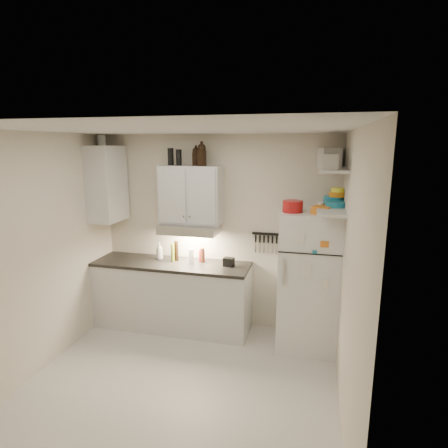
# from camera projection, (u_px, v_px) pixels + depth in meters

# --- Properties ---
(floor) EXTENTS (3.20, 3.00, 0.02)m
(floor) POSITION_uv_depth(u_px,v_px,m) (180.00, 385.00, 3.92)
(floor) COLOR beige
(floor) RESTS_ON ground
(ceiling) EXTENTS (3.20, 3.00, 0.02)m
(ceiling) POSITION_uv_depth(u_px,v_px,m) (173.00, 128.00, 3.38)
(ceiling) COLOR silver
(ceiling) RESTS_ON ground
(back_wall) EXTENTS (3.20, 0.02, 2.60)m
(back_wall) POSITION_uv_depth(u_px,v_px,m) (217.00, 232.00, 5.08)
(back_wall) COLOR beige
(back_wall) RESTS_ON ground
(left_wall) EXTENTS (0.02, 3.00, 2.60)m
(left_wall) POSITION_uv_depth(u_px,v_px,m) (36.00, 255.00, 4.02)
(left_wall) COLOR beige
(left_wall) RESTS_ON ground
(right_wall) EXTENTS (0.02, 3.00, 2.60)m
(right_wall) POSITION_uv_depth(u_px,v_px,m) (350.00, 280.00, 3.27)
(right_wall) COLOR beige
(right_wall) RESTS_ON ground
(base_cabinet) EXTENTS (2.10, 0.60, 0.88)m
(base_cabinet) POSITION_uv_depth(u_px,v_px,m) (172.00, 296.00, 5.09)
(base_cabinet) COLOR silver
(base_cabinet) RESTS_ON floor
(countertop) EXTENTS (2.10, 0.62, 0.04)m
(countertop) POSITION_uv_depth(u_px,v_px,m) (171.00, 264.00, 5.00)
(countertop) COLOR black
(countertop) RESTS_ON base_cabinet
(upper_cabinet) EXTENTS (0.80, 0.33, 0.75)m
(upper_cabinet) POSITION_uv_depth(u_px,v_px,m) (191.00, 195.00, 4.88)
(upper_cabinet) COLOR silver
(upper_cabinet) RESTS_ON back_wall
(side_cabinet) EXTENTS (0.33, 0.55, 1.00)m
(side_cabinet) POSITION_uv_depth(u_px,v_px,m) (107.00, 184.00, 4.99)
(side_cabinet) COLOR silver
(side_cabinet) RESTS_ON left_wall
(range_hood) EXTENTS (0.76, 0.46, 0.12)m
(range_hood) POSITION_uv_depth(u_px,v_px,m) (190.00, 228.00, 4.90)
(range_hood) COLOR silver
(range_hood) RESTS_ON back_wall
(fridge) EXTENTS (0.70, 0.68, 1.70)m
(fridge) POSITION_uv_depth(u_px,v_px,m) (309.00, 280.00, 4.55)
(fridge) COLOR white
(fridge) RESTS_ON floor
(shelf_hi) EXTENTS (0.30, 0.95, 0.03)m
(shelf_hi) POSITION_uv_depth(u_px,v_px,m) (333.00, 169.00, 4.09)
(shelf_hi) COLOR silver
(shelf_hi) RESTS_ON right_wall
(shelf_lo) EXTENTS (0.30, 0.95, 0.03)m
(shelf_lo) POSITION_uv_depth(u_px,v_px,m) (331.00, 209.00, 4.18)
(shelf_lo) COLOR silver
(shelf_lo) RESTS_ON right_wall
(knife_strip) EXTENTS (0.42, 0.02, 0.03)m
(knife_strip) POSITION_uv_depth(u_px,v_px,m) (268.00, 234.00, 4.89)
(knife_strip) COLOR black
(knife_strip) RESTS_ON back_wall
(dutch_oven) EXTENTS (0.28, 0.28, 0.14)m
(dutch_oven) POSITION_uv_depth(u_px,v_px,m) (293.00, 206.00, 4.31)
(dutch_oven) COLOR #AC1415
(dutch_oven) RESTS_ON fridge
(book_stack) EXTENTS (0.28, 0.31, 0.08)m
(book_stack) POSITION_uv_depth(u_px,v_px,m) (323.00, 210.00, 4.23)
(book_stack) COLOR orange
(book_stack) RESTS_ON fridge
(spice_jar) EXTENTS (0.08, 0.08, 0.11)m
(spice_jar) POSITION_uv_depth(u_px,v_px,m) (321.00, 207.00, 4.33)
(spice_jar) COLOR silver
(spice_jar) RESTS_ON fridge
(stock_pot) EXTENTS (0.37, 0.37, 0.21)m
(stock_pot) POSITION_uv_depth(u_px,v_px,m) (330.00, 157.00, 4.42)
(stock_pot) COLOR silver
(stock_pot) RESTS_ON shelf_hi
(tin_a) EXTENTS (0.26, 0.25, 0.21)m
(tin_a) POSITION_uv_depth(u_px,v_px,m) (330.00, 158.00, 4.07)
(tin_a) COLOR #AAAAAD
(tin_a) RESTS_ON shelf_hi
(tin_b) EXTENTS (0.20, 0.20, 0.16)m
(tin_b) POSITION_uv_depth(u_px,v_px,m) (328.00, 162.00, 3.76)
(tin_b) COLOR #AAAAAD
(tin_b) RESTS_ON shelf_hi
(bowl_teal) EXTENTS (0.24, 0.24, 0.09)m
(bowl_teal) POSITION_uv_depth(u_px,v_px,m) (334.00, 200.00, 4.40)
(bowl_teal) COLOR teal
(bowl_teal) RESTS_ON shelf_lo
(bowl_orange) EXTENTS (0.19, 0.19, 0.06)m
(bowl_orange) POSITION_uv_depth(u_px,v_px,m) (337.00, 194.00, 4.35)
(bowl_orange) COLOR orange
(bowl_orange) RESTS_ON bowl_teal
(bowl_yellow) EXTENTS (0.15, 0.15, 0.05)m
(bowl_yellow) POSITION_uv_depth(u_px,v_px,m) (338.00, 190.00, 4.34)
(bowl_yellow) COLOR yellow
(bowl_yellow) RESTS_ON bowl_orange
(plates) EXTENTS (0.32, 0.32, 0.06)m
(plates) POSITION_uv_depth(u_px,v_px,m) (336.00, 204.00, 4.22)
(plates) COLOR teal
(plates) RESTS_ON shelf_lo
(growler_a) EXTENTS (0.11, 0.11, 0.24)m
(growler_a) POSITION_uv_depth(u_px,v_px,m) (196.00, 156.00, 4.78)
(growler_a) COLOR black
(growler_a) RESTS_ON upper_cabinet
(growler_b) EXTENTS (0.14, 0.14, 0.28)m
(growler_b) POSITION_uv_depth(u_px,v_px,m) (202.00, 155.00, 4.68)
(growler_b) COLOR black
(growler_b) RESTS_ON upper_cabinet
(thermos_a) EXTENTS (0.08, 0.08, 0.20)m
(thermos_a) POSITION_uv_depth(u_px,v_px,m) (179.00, 158.00, 4.77)
(thermos_a) COLOR black
(thermos_a) RESTS_ON upper_cabinet
(thermos_b) EXTENTS (0.09, 0.09, 0.22)m
(thermos_b) POSITION_uv_depth(u_px,v_px,m) (171.00, 157.00, 4.84)
(thermos_b) COLOR black
(thermos_b) RESTS_ON upper_cabinet
(side_jar) EXTENTS (0.12, 0.12, 0.14)m
(side_jar) POSITION_uv_depth(u_px,v_px,m) (102.00, 140.00, 4.91)
(side_jar) COLOR silver
(side_jar) RESTS_ON side_cabinet
(soap_bottle) EXTENTS (0.13, 0.13, 0.26)m
(soap_bottle) POSITION_uv_depth(u_px,v_px,m) (159.00, 250.00, 5.11)
(soap_bottle) COLOR silver
(soap_bottle) RESTS_ON countertop
(pepper_mill) EXTENTS (0.08, 0.08, 0.20)m
(pepper_mill) POSITION_uv_depth(u_px,v_px,m) (202.00, 255.00, 5.00)
(pepper_mill) COLOR brown
(pepper_mill) RESTS_ON countertop
(oil_bottle) EXTENTS (0.05, 0.05, 0.25)m
(oil_bottle) POSITION_uv_depth(u_px,v_px,m) (173.00, 253.00, 5.00)
(oil_bottle) COLOR #58691A
(oil_bottle) RESTS_ON countertop
(vinegar_bottle) EXTENTS (0.06, 0.06, 0.27)m
(vinegar_bottle) POSITION_uv_depth(u_px,v_px,m) (176.00, 251.00, 5.06)
(vinegar_bottle) COLOR black
(vinegar_bottle) RESTS_ON countertop
(clear_bottle) EXTENTS (0.09, 0.09, 0.20)m
(clear_bottle) POSITION_uv_depth(u_px,v_px,m) (191.00, 256.00, 4.94)
(clear_bottle) COLOR silver
(clear_bottle) RESTS_ON countertop
(red_jar) EXTENTS (0.10, 0.10, 0.16)m
(red_jar) POSITION_uv_depth(u_px,v_px,m) (202.00, 256.00, 5.01)
(red_jar) COLOR #AC1415
(red_jar) RESTS_ON countertop
(caddy) EXTENTS (0.15, 0.12, 0.11)m
(caddy) POSITION_uv_depth(u_px,v_px,m) (229.00, 262.00, 4.83)
(caddy) COLOR black
(caddy) RESTS_ON countertop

